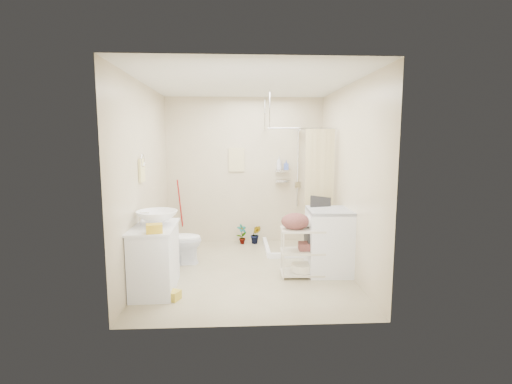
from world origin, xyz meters
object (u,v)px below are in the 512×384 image
toilet (178,240)px  laundry_rack (302,248)px  washing_machine (330,241)px  vanity (155,258)px

toilet → laundry_rack: laundry_rack is taller
washing_machine → laundry_rack: bearing=-159.6°
vanity → laundry_rack: bearing=9.3°
vanity → laundry_rack: 1.93m
washing_machine → laundry_rack: size_ratio=1.13×
washing_machine → laundry_rack: 0.43m
vanity → toilet: vanity is taller
toilet → laundry_rack: bearing=-113.7°
vanity → washing_machine: (2.30, 0.50, 0.04)m
laundry_rack → vanity: bearing=-167.0°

